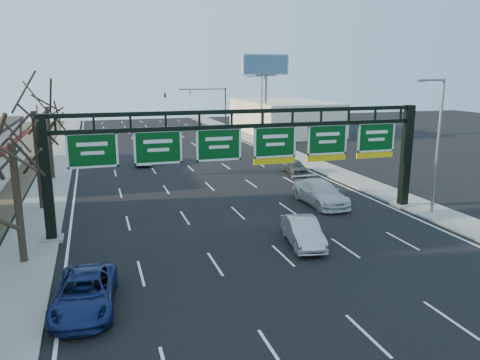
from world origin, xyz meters
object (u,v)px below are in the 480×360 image
object	(u,v)px
car_blue_suv	(85,293)
car_white_wagon	(320,193)
sign_gantry	(250,150)
car_silver_sedan	(303,232)

from	to	relation	value
car_blue_suv	car_white_wagon	distance (m)	19.69
car_blue_suv	sign_gantry	bearing A→B (deg)	47.48
car_blue_suv	car_silver_sedan	world-z (taller)	car_silver_sedan
sign_gantry	car_white_wagon	xyz separation A→B (m)	(6.21, 2.32, -3.79)
car_blue_suv	car_silver_sedan	bearing A→B (deg)	25.17
sign_gantry	car_silver_sedan	bearing A→B (deg)	-72.84
car_blue_suv	car_silver_sedan	xyz separation A→B (m)	(11.47, 4.04, 0.04)
car_silver_sedan	car_white_wagon	size ratio (longest dim) A/B	0.78
sign_gantry	car_silver_sedan	size ratio (longest dim) A/B	5.43
car_silver_sedan	car_white_wagon	xyz separation A→B (m)	(4.71, 7.17, 0.09)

